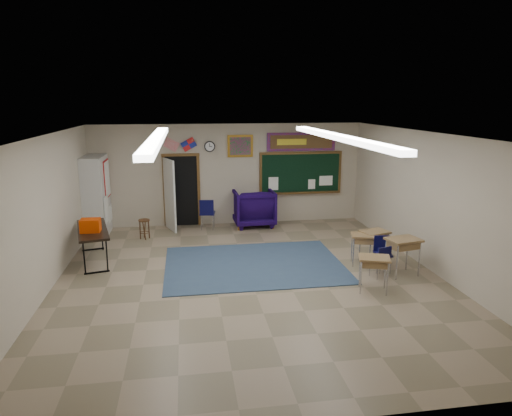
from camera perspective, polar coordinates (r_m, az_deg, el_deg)
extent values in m
plane|color=gray|center=(9.73, -0.72, -8.79)|extent=(9.00, 9.00, 0.00)
cube|color=#BEB09A|center=(13.66, -3.43, 4.18)|extent=(8.00, 0.04, 3.00)
cube|color=#BEB09A|center=(5.09, 6.62, -11.94)|extent=(8.00, 0.04, 3.00)
cube|color=#BEB09A|center=(9.58, -25.16, -1.02)|extent=(0.04, 9.00, 3.00)
cube|color=#BEB09A|center=(10.59, 21.21, 0.62)|extent=(0.04, 9.00, 3.00)
cube|color=silver|center=(9.04, -0.78, 9.11)|extent=(8.00, 9.00, 0.04)
cube|color=#30445C|center=(10.49, -0.26, -7.05)|extent=(4.00, 3.00, 0.02)
cube|color=black|center=(13.67, -9.26, 2.12)|extent=(0.95, 0.04, 2.10)
cube|color=silver|center=(13.25, -10.76, 1.62)|extent=(0.35, 0.86, 2.05)
cube|color=brown|center=(14.01, 5.60, 4.37)|extent=(2.55, 0.05, 1.30)
cube|color=black|center=(13.99, 5.61, 4.36)|extent=(2.40, 0.03, 1.15)
cube|color=brown|center=(14.06, 5.60, 1.92)|extent=(2.40, 0.12, 0.04)
cube|color=#B4150F|center=(13.89, 5.69, 8.25)|extent=(2.10, 0.04, 0.55)
cube|color=brown|center=(13.88, 5.70, 8.24)|extent=(1.90, 0.03, 0.40)
cube|color=#9D6D1E|center=(13.56, -1.99, 7.75)|extent=(0.75, 0.05, 0.65)
cube|color=#A51466|center=(13.54, -1.98, 7.75)|extent=(0.62, 0.03, 0.52)
cylinder|color=black|center=(13.48, -5.82, 7.66)|extent=(0.32, 0.05, 0.32)
cylinder|color=white|center=(13.46, -5.82, 7.66)|extent=(0.26, 0.02, 0.26)
cube|color=silver|center=(13.26, -19.35, 1.41)|extent=(0.55, 1.25, 2.20)
imported|color=#130535|center=(13.59, -0.31, 0.06)|extent=(1.21, 1.24, 1.10)
cube|color=olive|center=(10.57, 13.43, -3.35)|extent=(0.69, 0.59, 0.04)
cube|color=brown|center=(10.60, 13.40, -3.86)|extent=(0.60, 0.50, 0.12)
cube|color=olive|center=(10.84, 14.62, -2.91)|extent=(0.72, 0.61, 0.04)
cube|color=brown|center=(10.87, 14.59, -3.42)|extent=(0.62, 0.52, 0.12)
cube|color=olive|center=(9.16, 14.59, -6.06)|extent=(0.70, 0.61, 0.04)
cube|color=brown|center=(9.20, 14.55, -6.64)|extent=(0.60, 0.52, 0.12)
cube|color=olive|center=(10.16, 17.97, -3.78)|extent=(0.76, 0.63, 0.05)
cube|color=brown|center=(10.19, 17.93, -4.39)|extent=(0.66, 0.53, 0.14)
cube|color=black|center=(11.16, -19.78, -2.57)|extent=(1.04, 1.99, 0.05)
cube|color=#DE4303|center=(10.87, -19.99, -2.05)|extent=(0.42, 0.32, 0.30)
cylinder|color=#523118|center=(12.63, -13.82, -1.50)|extent=(0.30, 0.30, 0.04)
torus|color=#523118|center=(12.72, -13.74, -2.98)|extent=(0.25, 0.25, 0.02)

